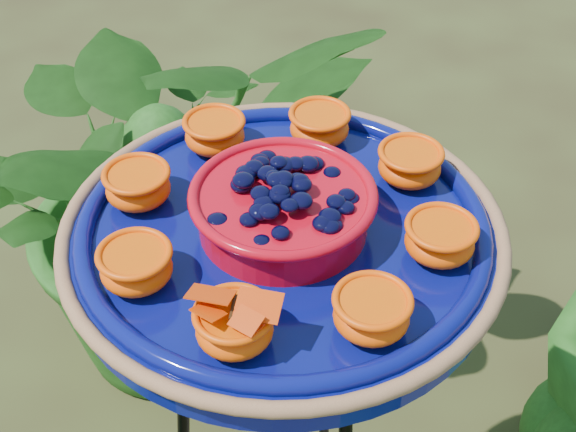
% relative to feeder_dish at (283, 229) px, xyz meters
% --- Properties ---
extents(feeder_dish, '(0.56, 0.56, 0.12)m').
position_rel_feeder_dish_xyz_m(feeder_dish, '(0.00, 0.00, 0.00)').
color(feeder_dish, '#080D60').
rests_on(feeder_dish, tripod_stand).
extents(shrub_back_left, '(1.18, 1.16, 0.99)m').
position_rel_feeder_dish_xyz_m(shrub_back_left, '(-0.48, 0.63, -0.53)').
color(shrub_back_left, '#1A4311').
rests_on(shrub_back_left, ground).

